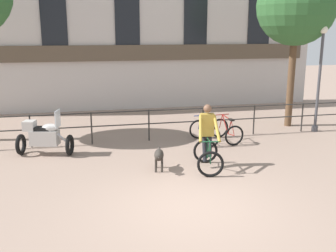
{
  "coord_description": "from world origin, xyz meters",
  "views": [
    {
      "loc": [
        -2.1,
        -7.31,
        3.6
      ],
      "look_at": [
        0.14,
        2.86,
        1.05
      ],
      "focal_mm": 42.0,
      "sensor_mm": 36.0,
      "label": 1
    }
  ],
  "objects_px": {
    "cyclist_with_bike": "(208,140)",
    "dog": "(159,156)",
    "parked_bicycle_near_lamp": "(205,132)",
    "parked_bicycle_mid_left": "(227,131)",
    "street_lamp": "(320,73)",
    "parked_motorcycle": "(44,136)"
  },
  "relations": [
    {
      "from": "cyclist_with_bike",
      "to": "street_lamp",
      "type": "distance_m",
      "value": 5.99
    },
    {
      "from": "street_lamp",
      "to": "cyclist_with_bike",
      "type": "bearing_deg",
      "value": -150.11
    },
    {
      "from": "parked_bicycle_near_lamp",
      "to": "street_lamp",
      "type": "height_order",
      "value": "street_lamp"
    },
    {
      "from": "cyclist_with_bike",
      "to": "parked_bicycle_near_lamp",
      "type": "bearing_deg",
      "value": 85.27
    },
    {
      "from": "parked_bicycle_near_lamp",
      "to": "street_lamp",
      "type": "relative_size",
      "value": 0.31
    },
    {
      "from": "parked_bicycle_mid_left",
      "to": "street_lamp",
      "type": "xyz_separation_m",
      "value": [
        3.63,
        0.58,
        1.77
      ]
    },
    {
      "from": "parked_bicycle_near_lamp",
      "to": "parked_bicycle_mid_left",
      "type": "height_order",
      "value": "same"
    },
    {
      "from": "parked_motorcycle",
      "to": "parked_bicycle_mid_left",
      "type": "bearing_deg",
      "value": -73.05
    },
    {
      "from": "dog",
      "to": "parked_bicycle_mid_left",
      "type": "height_order",
      "value": "parked_bicycle_mid_left"
    },
    {
      "from": "cyclist_with_bike",
      "to": "dog",
      "type": "height_order",
      "value": "cyclist_with_bike"
    },
    {
      "from": "parked_bicycle_near_lamp",
      "to": "parked_bicycle_mid_left",
      "type": "bearing_deg",
      "value": 174.72
    },
    {
      "from": "cyclist_with_bike",
      "to": "parked_motorcycle",
      "type": "distance_m",
      "value": 4.82
    },
    {
      "from": "cyclist_with_bike",
      "to": "parked_motorcycle",
      "type": "height_order",
      "value": "cyclist_with_bike"
    },
    {
      "from": "cyclist_with_bike",
      "to": "dog",
      "type": "xyz_separation_m",
      "value": [
        -1.3,
        0.07,
        -0.36
      ]
    },
    {
      "from": "cyclist_with_bike",
      "to": "parked_bicycle_near_lamp",
      "type": "xyz_separation_m",
      "value": [
        0.66,
        2.33,
        -0.41
      ]
    },
    {
      "from": "dog",
      "to": "parked_motorcycle",
      "type": "height_order",
      "value": "parked_motorcycle"
    },
    {
      "from": "cyclist_with_bike",
      "to": "street_lamp",
      "type": "relative_size",
      "value": 0.45
    },
    {
      "from": "cyclist_with_bike",
      "to": "parked_bicycle_mid_left",
      "type": "height_order",
      "value": "cyclist_with_bike"
    },
    {
      "from": "cyclist_with_bike",
      "to": "parked_motorcycle",
      "type": "bearing_deg",
      "value": 165.19
    },
    {
      "from": "parked_bicycle_mid_left",
      "to": "street_lamp",
      "type": "distance_m",
      "value": 4.08
    },
    {
      "from": "dog",
      "to": "parked_bicycle_mid_left",
      "type": "bearing_deg",
      "value": 51.9
    },
    {
      "from": "dog",
      "to": "parked_bicycle_mid_left",
      "type": "relative_size",
      "value": 0.77
    }
  ]
}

